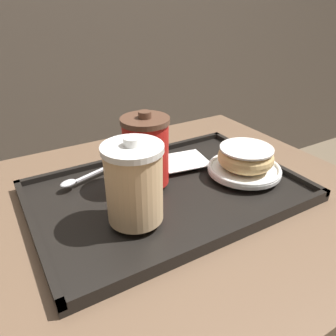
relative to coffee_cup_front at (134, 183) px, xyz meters
The scene contains 8 objects.
cafe_table 0.29m from the coffee_cup_front, 31.14° to the left, with size 0.85×0.71×0.76m.
serving_tray 0.15m from the coffee_cup_front, 31.65° to the left, with size 0.53×0.36×0.02m.
napkin_paper 0.24m from the coffee_cup_front, 36.36° to the left, with size 0.12×0.11×0.00m.
coffee_cup_front is the anchor object (origin of this frame).
coffee_cup_rear 0.12m from the coffee_cup_front, 53.79° to the left, with size 0.09×0.09×0.15m.
plate_with_chocolate_donut 0.28m from the coffee_cup_front, ahead, with size 0.16×0.16×0.01m.
donut_chocolate_glazed 0.28m from the coffee_cup_front, ahead, with size 0.12×0.12×0.04m.
spoon 0.19m from the coffee_cup_front, 107.73° to the left, with size 0.13×0.06×0.01m.
Camera 1 is at (-0.28, -0.48, 1.12)m, focal length 35.00 mm.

